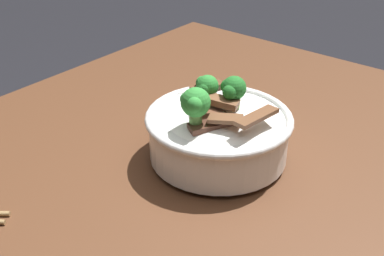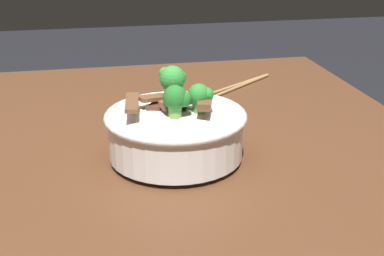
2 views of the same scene
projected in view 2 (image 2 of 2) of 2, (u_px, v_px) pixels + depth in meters
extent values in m
cube|color=#56331E|center=(88.00, 172.00, 0.86)|extent=(1.21, 1.09, 0.05)
cube|color=#56331E|center=(280.00, 202.00, 1.53)|extent=(0.07, 0.07, 0.72)
cylinder|color=white|center=(176.00, 157.00, 0.84)|extent=(0.09, 0.09, 0.01)
cylinder|color=white|center=(176.00, 135.00, 0.83)|extent=(0.21, 0.21, 0.07)
torus|color=white|center=(176.00, 116.00, 0.82)|extent=(0.22, 0.22, 0.01)
ellipsoid|color=white|center=(176.00, 124.00, 0.82)|extent=(0.19, 0.19, 0.05)
cube|color=brown|center=(176.00, 102.00, 0.80)|extent=(0.06, 0.04, 0.01)
cube|color=brown|center=(152.00, 98.00, 0.83)|extent=(0.05, 0.04, 0.01)
cube|color=brown|center=(205.00, 102.00, 0.79)|extent=(0.04, 0.06, 0.01)
cube|color=brown|center=(132.00, 103.00, 0.80)|extent=(0.03, 0.08, 0.01)
cube|color=brown|center=(178.00, 110.00, 0.82)|extent=(0.05, 0.08, 0.03)
cube|color=#4C2B1E|center=(162.00, 104.00, 0.84)|extent=(0.06, 0.08, 0.01)
cylinder|color=#6BA84C|center=(173.00, 95.00, 0.86)|extent=(0.02, 0.02, 0.03)
sphere|color=green|center=(172.00, 79.00, 0.85)|extent=(0.04, 0.04, 0.04)
sphere|color=green|center=(181.00, 77.00, 0.85)|extent=(0.02, 0.02, 0.02)
sphere|color=green|center=(165.00, 74.00, 0.86)|extent=(0.02, 0.02, 0.02)
cylinder|color=#5B9947|center=(199.00, 108.00, 0.81)|extent=(0.02, 0.02, 0.02)
sphere|color=#2D8433|center=(199.00, 95.00, 0.80)|extent=(0.03, 0.03, 0.03)
sphere|color=#2D8433|center=(207.00, 94.00, 0.80)|extent=(0.02, 0.02, 0.02)
sphere|color=#2D8433|center=(196.00, 93.00, 0.80)|extent=(0.02, 0.02, 0.02)
cylinder|color=#6BA84C|center=(175.00, 113.00, 0.78)|extent=(0.02, 0.02, 0.02)
sphere|color=#237028|center=(175.00, 97.00, 0.78)|extent=(0.04, 0.04, 0.04)
sphere|color=#237028|center=(184.00, 99.00, 0.78)|extent=(0.02, 0.02, 0.02)
sphere|color=#237028|center=(172.00, 95.00, 0.79)|extent=(0.02, 0.02, 0.02)
cylinder|color=#9E7A4C|center=(243.00, 85.00, 1.20)|extent=(0.17, 0.14, 0.01)
cylinder|color=#9E7A4C|center=(240.00, 84.00, 1.21)|extent=(0.18, 0.12, 0.01)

